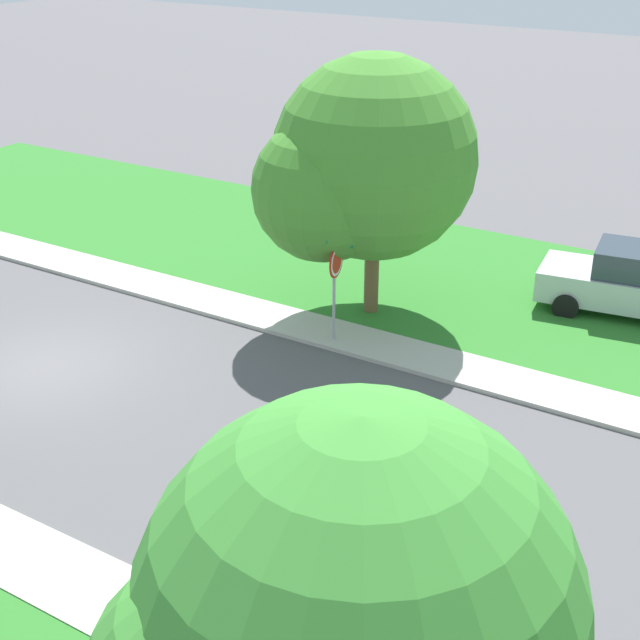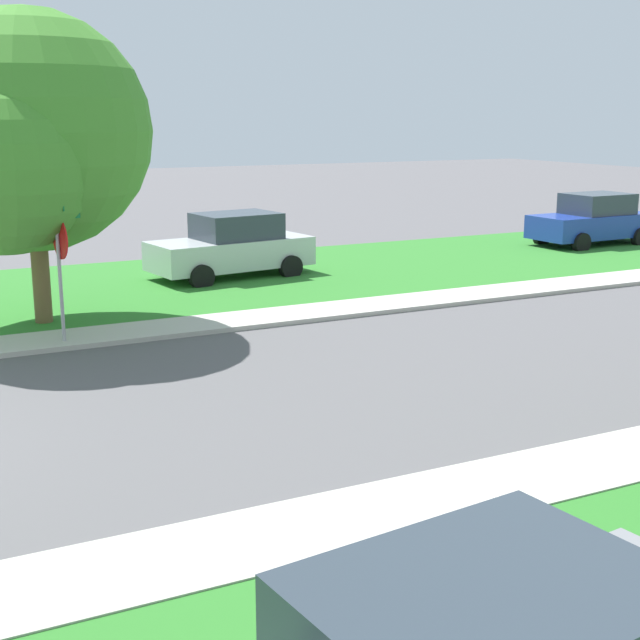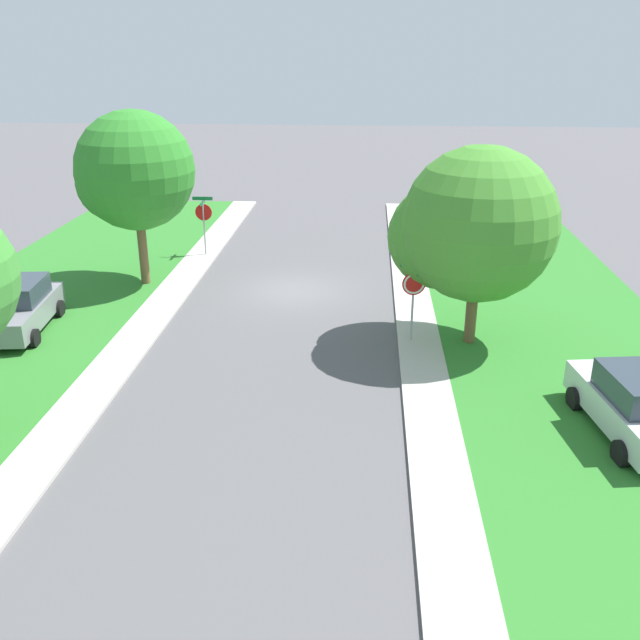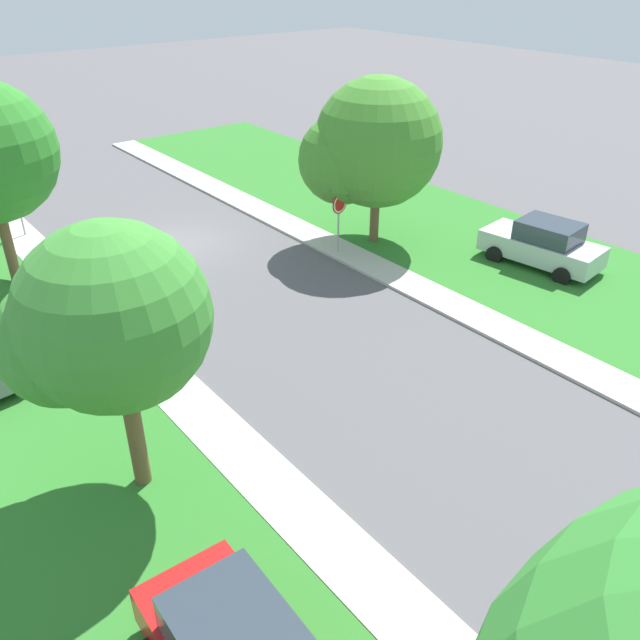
% 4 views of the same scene
% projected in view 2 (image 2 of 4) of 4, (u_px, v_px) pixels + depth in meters
% --- Properties ---
extents(sidewalk_west, '(1.40, 56.00, 0.10)m').
position_uv_depth(sidewalk_west, '(381.00, 305.00, 20.25)').
color(sidewalk_west, '#B7B2A8').
rests_on(sidewalk_west, ground).
extents(lawn_west, '(8.00, 56.00, 0.08)m').
position_uv_depth(lawn_west, '(294.00, 273.00, 24.35)').
color(lawn_west, '#2D7528').
rests_on(lawn_west, ground).
extents(stop_sign_far_corner, '(0.91, 0.91, 2.77)m').
position_uv_depth(stop_sign_far_corner, '(60.00, 248.00, 16.46)').
color(stop_sign_far_corner, '#9E9EA3').
rests_on(stop_sign_far_corner, ground).
extents(car_silver_driveway_right, '(2.46, 4.50, 1.76)m').
position_uv_depth(car_silver_driveway_right, '(232.00, 246.00, 23.61)').
color(car_silver_driveway_right, silver).
rests_on(car_silver_driveway_right, ground).
extents(car_blue_far_down_street, '(2.17, 4.37, 1.76)m').
position_uv_depth(car_blue_far_down_street, '(593.00, 220.00, 29.51)').
color(car_blue_far_down_street, '#1E389E').
rests_on(car_blue_far_down_street, ground).
extents(tree_sidewalk_far, '(5.18, 4.82, 6.40)m').
position_uv_depth(tree_sidewalk_far, '(24.00, 140.00, 17.32)').
color(tree_sidewalk_far, brown).
rests_on(tree_sidewalk_far, ground).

